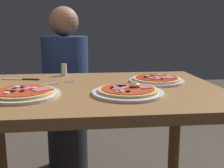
# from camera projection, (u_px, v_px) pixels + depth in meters

# --- Properties ---
(dining_table) EXTENTS (1.18, 0.83, 0.77)m
(dining_table) POSITION_uv_depth(u_px,v_px,m) (92.00, 114.00, 1.28)
(dining_table) COLOR olive
(dining_table) RESTS_ON ground
(pizza_foreground) EXTENTS (0.30, 0.30, 0.05)m
(pizza_foreground) POSITION_uv_depth(u_px,v_px,m) (128.00, 91.00, 1.13)
(pizza_foreground) COLOR white
(pizza_foreground) RESTS_ON dining_table
(pizza_across_left) EXTENTS (0.27, 0.27, 0.03)m
(pizza_across_left) POSITION_uv_depth(u_px,v_px,m) (157.00, 80.00, 1.38)
(pizza_across_left) COLOR white
(pizza_across_left) RESTS_ON dining_table
(pizza_across_right) EXTENTS (0.30, 0.30, 0.03)m
(pizza_across_right) POSITION_uv_depth(u_px,v_px,m) (23.00, 93.00, 1.10)
(pizza_across_right) COLOR silver
(pizza_across_right) RESTS_ON dining_table
(fork) EXTENTS (0.15, 0.09, 0.00)m
(fork) POSITION_uv_depth(u_px,v_px,m) (56.00, 83.00, 1.34)
(fork) COLOR silver
(fork) RESTS_ON dining_table
(knife) EXTENTS (0.19, 0.06, 0.01)m
(knife) POSITION_uv_depth(u_px,v_px,m) (24.00, 79.00, 1.44)
(knife) COLOR silver
(knife) RESTS_ON dining_table
(salt_shaker) EXTENTS (0.03, 0.03, 0.07)m
(salt_shaker) POSITION_uv_depth(u_px,v_px,m) (64.00, 70.00, 1.56)
(salt_shaker) COLOR white
(salt_shaker) RESTS_ON dining_table
(diner_person) EXTENTS (0.32, 0.32, 1.18)m
(diner_person) POSITION_uv_depth(u_px,v_px,m) (66.00, 96.00, 1.99)
(diner_person) COLOR black
(diner_person) RESTS_ON ground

